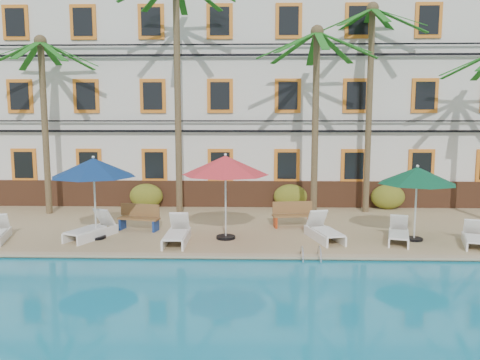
{
  "coord_description": "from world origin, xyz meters",
  "views": [
    {
      "loc": [
        -0.05,
        -14.06,
        4.21
      ],
      "look_at": [
        -0.51,
        3.0,
        2.0
      ],
      "focal_mm": 35.0,
      "sensor_mm": 36.0,
      "label": 1
    }
  ],
  "objects_px": {
    "umbrella_green": "(417,176)",
    "lounger_c": "(177,234)",
    "palm_b": "(177,64)",
    "palm_c": "(316,95)",
    "lounger_f": "(474,238)",
    "lounger_e": "(399,234)",
    "pool_ladder": "(311,259)",
    "lounger_d": "(324,231)",
    "palm_d": "(370,80)",
    "lounger_b": "(92,229)",
    "palm_a": "(43,99)",
    "bench_right": "(292,214)",
    "umbrella_red": "(225,166)",
    "umbrella_blue": "(94,168)",
    "bench_left": "(140,217)"
  },
  "relations": [
    {
      "from": "umbrella_green",
      "to": "lounger_c",
      "type": "bearing_deg",
      "value": -176.12
    },
    {
      "from": "palm_b",
      "to": "umbrella_green",
      "type": "bearing_deg",
      "value": -22.38
    },
    {
      "from": "palm_c",
      "to": "lounger_f",
      "type": "relative_size",
      "value": 4.32
    },
    {
      "from": "lounger_e",
      "to": "pool_ladder",
      "type": "distance_m",
      "value": 3.67
    },
    {
      "from": "lounger_c",
      "to": "lounger_f",
      "type": "relative_size",
      "value": 1.12
    },
    {
      "from": "palm_b",
      "to": "lounger_d",
      "type": "xyz_separation_m",
      "value": [
        5.34,
        -3.44,
        -5.83
      ]
    },
    {
      "from": "palm_d",
      "to": "lounger_b",
      "type": "bearing_deg",
      "value": -154.98
    },
    {
      "from": "palm_a",
      "to": "palm_d",
      "type": "distance_m",
      "value": 13.59
    },
    {
      "from": "lounger_c",
      "to": "bench_right",
      "type": "bearing_deg",
      "value": 31.67
    },
    {
      "from": "palm_c",
      "to": "umbrella_red",
      "type": "xyz_separation_m",
      "value": [
        -3.32,
        -3.05,
        -2.43
      ]
    },
    {
      "from": "bench_right",
      "to": "umbrella_blue",
      "type": "bearing_deg",
      "value": -163.87
    },
    {
      "from": "umbrella_green",
      "to": "lounger_d",
      "type": "distance_m",
      "value": 3.5
    },
    {
      "from": "lounger_d",
      "to": "bench_right",
      "type": "xyz_separation_m",
      "value": [
        -0.89,
        1.9,
        0.17
      ]
    },
    {
      "from": "lounger_b",
      "to": "bench_left",
      "type": "xyz_separation_m",
      "value": [
        1.33,
        1.21,
        0.17
      ]
    },
    {
      "from": "lounger_c",
      "to": "bench_left",
      "type": "distance_m",
      "value": 2.4
    },
    {
      "from": "umbrella_red",
      "to": "palm_a",
      "type": "bearing_deg",
      "value": 152.4
    },
    {
      "from": "pool_ladder",
      "to": "palm_a",
      "type": "bearing_deg",
      "value": 148.76
    },
    {
      "from": "lounger_f",
      "to": "palm_c",
      "type": "bearing_deg",
      "value": 140.95
    },
    {
      "from": "lounger_d",
      "to": "umbrella_blue",
      "type": "bearing_deg",
      "value": -179.67
    },
    {
      "from": "bench_right",
      "to": "palm_d",
      "type": "bearing_deg",
      "value": 40.64
    },
    {
      "from": "palm_d",
      "to": "lounger_d",
      "type": "xyz_separation_m",
      "value": [
        -2.54,
        -4.84,
        -5.29
      ]
    },
    {
      "from": "palm_a",
      "to": "umbrella_red",
      "type": "relative_size",
      "value": 2.57
    },
    {
      "from": "bench_left",
      "to": "lounger_b",
      "type": "bearing_deg",
      "value": -137.72
    },
    {
      "from": "umbrella_red",
      "to": "lounger_c",
      "type": "distance_m",
      "value": 2.71
    },
    {
      "from": "palm_a",
      "to": "palm_b",
      "type": "xyz_separation_m",
      "value": [
        5.67,
        -0.67,
        1.32
      ]
    },
    {
      "from": "palm_a",
      "to": "palm_c",
      "type": "distance_m",
      "value": 11.11
    },
    {
      "from": "palm_d",
      "to": "umbrella_blue",
      "type": "relative_size",
      "value": 3.14
    },
    {
      "from": "palm_b",
      "to": "umbrella_green",
      "type": "distance_m",
      "value": 9.84
    },
    {
      "from": "umbrella_blue",
      "to": "lounger_c",
      "type": "height_order",
      "value": "umbrella_blue"
    },
    {
      "from": "umbrella_green",
      "to": "lounger_e",
      "type": "relative_size",
      "value": 1.36
    },
    {
      "from": "lounger_d",
      "to": "lounger_f",
      "type": "relative_size",
      "value": 1.18
    },
    {
      "from": "lounger_c",
      "to": "lounger_f",
      "type": "bearing_deg",
      "value": -0.56
    },
    {
      "from": "palm_d",
      "to": "lounger_c",
      "type": "xyz_separation_m",
      "value": [
        -7.34,
        -5.36,
        -5.29
      ]
    },
    {
      "from": "bench_left",
      "to": "lounger_e",
      "type": "bearing_deg",
      "value": -9.23
    },
    {
      "from": "lounger_b",
      "to": "pool_ladder",
      "type": "relative_size",
      "value": 2.77
    },
    {
      "from": "palm_d",
      "to": "lounger_c",
      "type": "relative_size",
      "value": 4.5
    },
    {
      "from": "palm_a",
      "to": "lounger_d",
      "type": "bearing_deg",
      "value": -20.45
    },
    {
      "from": "palm_d",
      "to": "bench_left",
      "type": "xyz_separation_m",
      "value": [
        -8.97,
        -3.6,
        -5.12
      ]
    },
    {
      "from": "palm_c",
      "to": "pool_ladder",
      "type": "distance_m",
      "value": 7.21
    },
    {
      "from": "lounger_d",
      "to": "bench_left",
      "type": "height_order",
      "value": "bench_left"
    },
    {
      "from": "palm_c",
      "to": "umbrella_red",
      "type": "height_order",
      "value": "palm_c"
    },
    {
      "from": "palm_a",
      "to": "umbrella_blue",
      "type": "xyz_separation_m",
      "value": [
        3.41,
        -4.15,
        -2.42
      ]
    },
    {
      "from": "bench_right",
      "to": "lounger_e",
      "type": "bearing_deg",
      "value": -32.53
    },
    {
      "from": "palm_d",
      "to": "palm_c",
      "type": "bearing_deg",
      "value": -145.06
    },
    {
      "from": "palm_a",
      "to": "umbrella_red",
      "type": "height_order",
      "value": "palm_a"
    },
    {
      "from": "palm_a",
      "to": "palm_d",
      "type": "height_order",
      "value": "palm_d"
    },
    {
      "from": "umbrella_green",
      "to": "lounger_d",
      "type": "height_order",
      "value": "umbrella_green"
    },
    {
      "from": "palm_c",
      "to": "lounger_d",
      "type": "bearing_deg",
      "value": -91.01
    },
    {
      "from": "palm_a",
      "to": "bench_left",
      "type": "xyz_separation_m",
      "value": [
        4.57,
        -2.87,
        -4.33
      ]
    },
    {
      "from": "umbrella_green",
      "to": "lounger_d",
      "type": "xyz_separation_m",
      "value": [
        -2.98,
        -0.01,
        -1.84
      ]
    }
  ]
}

